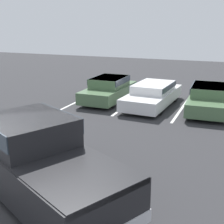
# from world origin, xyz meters

# --- Properties ---
(stall_stripe_a) EXTENTS (0.12, 5.41, 0.01)m
(stall_stripe_a) POSITION_xyz_m (-2.30, 10.08, 0.00)
(stall_stripe_a) COLOR white
(stall_stripe_a) RESTS_ON ground_plane
(stall_stripe_b) EXTENTS (0.12, 5.41, 0.01)m
(stall_stripe_b) POSITION_xyz_m (0.41, 10.08, 0.00)
(stall_stripe_b) COLOR white
(stall_stripe_b) RESTS_ON ground_plane
(stall_stripe_c) EXTENTS (0.12, 5.41, 0.01)m
(stall_stripe_c) POSITION_xyz_m (3.11, 10.08, 0.00)
(stall_stripe_c) COLOR white
(stall_stripe_c) RESTS_ON ground_plane
(pickup_truck) EXTENTS (6.00, 4.38, 1.91)m
(pickup_truck) POSITION_xyz_m (1.15, 0.61, 0.94)
(pickup_truck) COLOR black
(pickup_truck) RESTS_ON ground_plane
(parked_sedan_a) EXTENTS (1.77, 4.23, 1.27)m
(parked_sedan_a) POSITION_xyz_m (-0.82, 10.01, 0.67)
(parked_sedan_a) COLOR #4C6B47
(parked_sedan_a) RESTS_ON ground_plane
(parked_sedan_b) EXTENTS (2.10, 4.84, 1.15)m
(parked_sedan_b) POSITION_xyz_m (1.64, 9.86, 0.62)
(parked_sedan_b) COLOR silver
(parked_sedan_b) RESTS_ON ground_plane
(parked_sedan_c) EXTENTS (1.97, 4.49, 1.23)m
(parked_sedan_c) POSITION_xyz_m (4.36, 9.93, 0.66)
(parked_sedan_c) COLOR #4C6B47
(parked_sedan_c) RESTS_ON ground_plane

